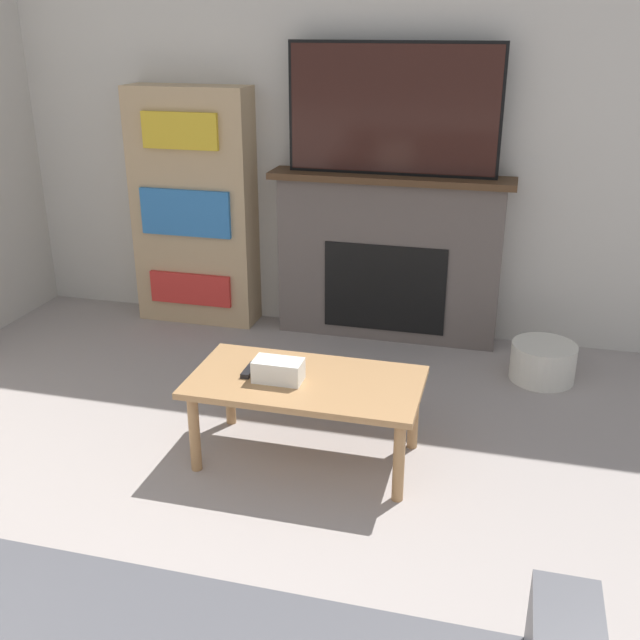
{
  "coord_description": "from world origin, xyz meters",
  "views": [
    {
      "loc": [
        0.83,
        -0.39,
        1.91
      ],
      "look_at": [
        0.05,
        2.58,
        0.68
      ],
      "focal_mm": 42.0,
      "sensor_mm": 36.0,
      "label": 1
    }
  ],
  "objects": [
    {
      "name": "storage_basket",
      "position": [
        1.08,
        3.67,
        0.11
      ],
      "size": [
        0.36,
        0.36,
        0.22
      ],
      "color": "silver",
      "rests_on": "ground_plane"
    },
    {
      "name": "fireplace",
      "position": [
        0.1,
        4.09,
        0.53
      ],
      "size": [
        1.49,
        0.28,
        1.05
      ],
      "color": "#605651",
      "rests_on": "ground_plane"
    },
    {
      "name": "coffee_table",
      "position": [
        0.0,
        2.53,
        0.36
      ],
      "size": [
        1.05,
        0.56,
        0.41
      ],
      "color": "#A87A4C",
      "rests_on": "ground_plane"
    },
    {
      "name": "tissue_box",
      "position": [
        -0.11,
        2.49,
        0.46
      ],
      "size": [
        0.22,
        0.12,
        0.1
      ],
      "color": "white",
      "rests_on": "coffee_table"
    },
    {
      "name": "bookshelf",
      "position": [
        -1.19,
        4.07,
        0.77
      ],
      "size": [
        0.8,
        0.29,
        1.54
      ],
      "color": "tan",
      "rests_on": "ground_plane"
    },
    {
      "name": "tv",
      "position": [
        0.1,
        4.07,
        1.43
      ],
      "size": [
        1.26,
        0.03,
        0.76
      ],
      "color": "black",
      "rests_on": "fireplace"
    },
    {
      "name": "remote_control",
      "position": [
        -0.27,
        2.54,
        0.42
      ],
      "size": [
        0.04,
        0.15,
        0.02
      ],
      "color": "black",
      "rests_on": "coffee_table"
    },
    {
      "name": "wall_back",
      "position": [
        0.0,
        4.23,
        1.35
      ],
      "size": [
        5.8,
        0.06,
        2.7
      ],
      "color": "beige",
      "rests_on": "ground_plane"
    }
  ]
}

